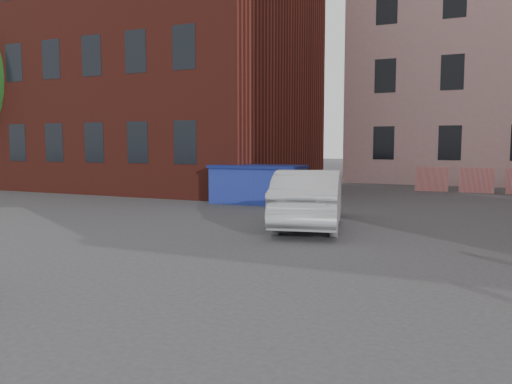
% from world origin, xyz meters
% --- Properties ---
extents(ground, '(120.00, 120.00, 0.00)m').
position_xyz_m(ground, '(0.00, 0.00, 0.00)').
color(ground, '#38383A').
rests_on(ground, ground).
extents(building_brick, '(12.00, 10.00, 14.00)m').
position_xyz_m(building_brick, '(-9.00, 13.00, 7.00)').
color(building_brick, '#591E16').
rests_on(building_brick, ground).
extents(far_building, '(6.00, 6.00, 8.00)m').
position_xyz_m(far_building, '(-20.00, 22.00, 4.00)').
color(far_building, maroon).
rests_on(far_building, ground).
extents(barriers, '(4.70, 0.18, 1.00)m').
position_xyz_m(barriers, '(4.20, 15.00, 0.50)').
color(barriers, red).
rests_on(barriers, ground).
extents(dumpster, '(3.05, 1.65, 1.26)m').
position_xyz_m(dumpster, '(-2.35, 8.21, 0.63)').
color(dumpster, '#203199').
rests_on(dumpster, ground).
extents(silver_car, '(2.33, 4.30, 1.34)m').
position_xyz_m(silver_car, '(0.64, 4.40, 0.67)').
color(silver_car, '#A5A7AC').
rests_on(silver_car, ground).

